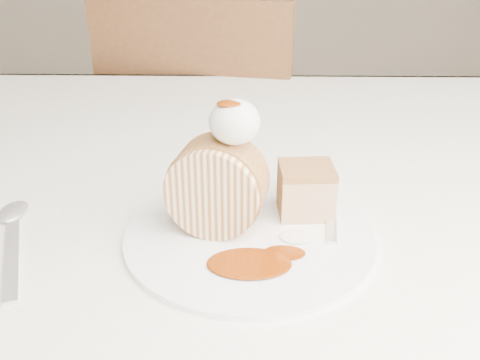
{
  "coord_description": "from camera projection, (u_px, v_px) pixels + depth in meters",
  "views": [
    {
      "loc": [
        0.04,
        -0.43,
        1.05
      ],
      "look_at": [
        0.03,
        0.04,
        0.81
      ],
      "focal_mm": 40.0,
      "sensor_mm": 36.0,
      "label": 1
    }
  ],
  "objects": [
    {
      "name": "spoon",
      "position": [
        12.0,
        258.0,
        0.51
      ],
      "size": [
        0.09,
        0.17,
        0.0
      ],
      "primitive_type": "cube",
      "rotation": [
        0.0,
        0.0,
        0.37
      ],
      "color": "silver",
      "rests_on": "table"
    },
    {
      "name": "plate",
      "position": [
        250.0,
        235.0,
        0.55
      ],
      "size": [
        0.27,
        0.27,
        0.01
      ],
      "primitive_type": "cylinder",
      "rotation": [
        0.0,
        0.0,
        0.07
      ],
      "color": "white",
      "rests_on": "table"
    },
    {
      "name": "whipped_cream",
      "position": [
        235.0,
        122.0,
        0.5
      ],
      "size": [
        0.05,
        0.05,
        0.04
      ],
      "primitive_type": "ellipsoid",
      "color": "white",
      "rests_on": "roulade_slice"
    },
    {
      "name": "table",
      "position": [
        223.0,
        226.0,
        0.74
      ],
      "size": [
        1.4,
        0.9,
        0.75
      ],
      "color": "white",
      "rests_on": "ground"
    },
    {
      "name": "caramel_drizzle",
      "position": [
        230.0,
        98.0,
        0.49
      ],
      "size": [
        0.02,
        0.02,
        0.01
      ],
      "primitive_type": "ellipsoid",
      "color": "#722904",
      "rests_on": "whipped_cream"
    },
    {
      "name": "cake_chunk",
      "position": [
        306.0,
        193.0,
        0.57
      ],
      "size": [
        0.06,
        0.06,
        0.05
      ],
      "primitive_type": "cube",
      "rotation": [
        0.0,
        0.0,
        0.07
      ],
      "color": "#AE7442",
      "rests_on": "plate"
    },
    {
      "name": "roulade_slice",
      "position": [
        216.0,
        187.0,
        0.53
      ],
      "size": [
        0.1,
        0.07,
        0.09
      ],
      "primitive_type": "cylinder",
      "rotation": [
        1.57,
        0.0,
        -0.21
      ],
      "color": "beige",
      "rests_on": "plate"
    },
    {
      "name": "fork",
      "position": [
        331.0,
        215.0,
        0.57
      ],
      "size": [
        0.04,
        0.15,
        0.0
      ],
      "primitive_type": "cube",
      "rotation": [
        0.0,
        0.0,
        -0.12
      ],
      "color": "silver",
      "rests_on": "plate"
    },
    {
      "name": "caramel_pool",
      "position": [
        249.0,
        263.0,
        0.49
      ],
      "size": [
        0.08,
        0.06,
        0.0
      ],
      "primitive_type": null,
      "rotation": [
        0.0,
        0.0,
        0.07
      ],
      "color": "#722904",
      "rests_on": "plate"
    },
    {
      "name": "chair_far",
      "position": [
        207.0,
        154.0,
        1.32
      ],
      "size": [
        0.5,
        0.5,
        0.9
      ],
      "rotation": [
        0.0,
        0.0,
        2.96
      ],
      "color": "brown",
      "rests_on": "ground"
    }
  ]
}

